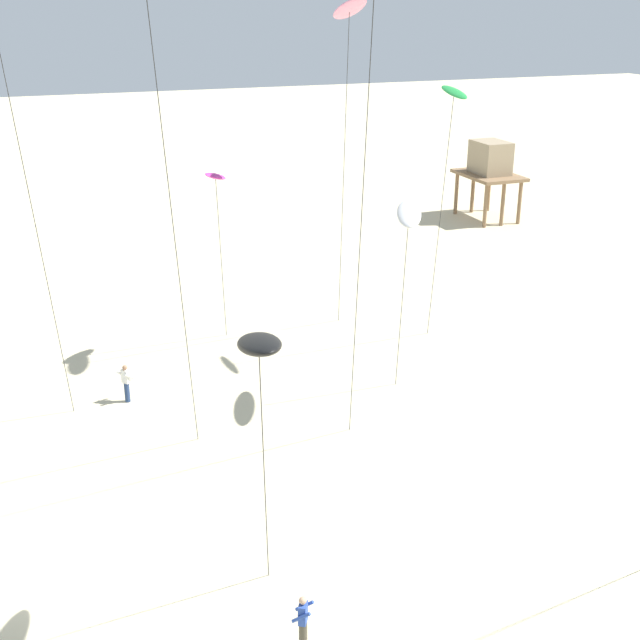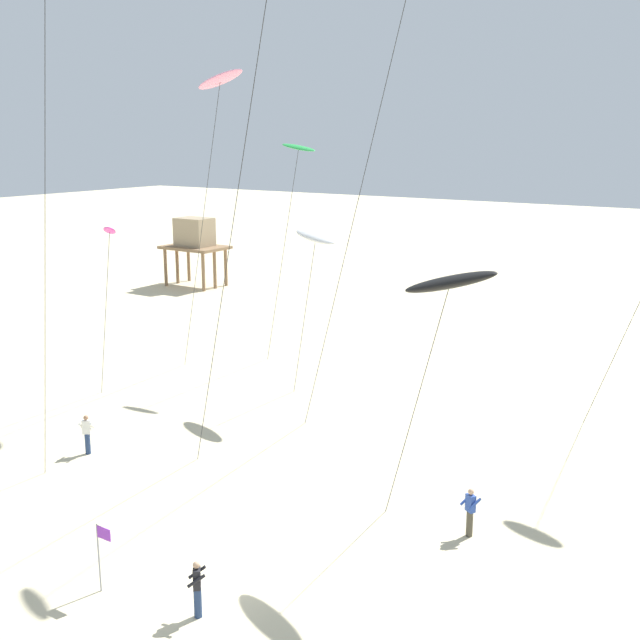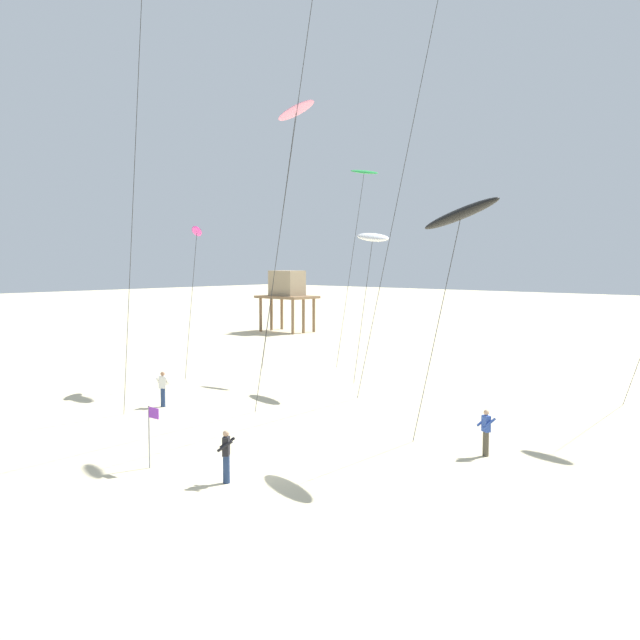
{
  "view_description": "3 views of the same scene",
  "coord_description": "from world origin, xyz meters",
  "px_view_note": "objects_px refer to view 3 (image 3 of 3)",
  "views": [
    {
      "loc": [
        21.18,
        0.66,
        15.87
      ],
      "look_at": [
        -2.35,
        9.51,
        5.91
      ],
      "focal_mm": 46.04,
      "sensor_mm": 36.0,
      "label": 1
    },
    {
      "loc": [
        14.17,
        -16.21,
        12.86
      ],
      "look_at": [
        -3.58,
        10.9,
        5.17
      ],
      "focal_mm": 44.29,
      "sensor_mm": 36.0,
      "label": 2
    },
    {
      "loc": [
        18.24,
        -17.13,
        6.96
      ],
      "look_at": [
        -3.78,
        7.61,
        4.25
      ],
      "focal_mm": 41.93,
      "sensor_mm": 36.0,
      "label": 3
    }
  ],
  "objects_px": {
    "kite_pink": "(296,113)",
    "kite_black": "(461,214)",
    "kite_teal": "(437,3)",
    "kite_magenta": "(197,233)",
    "kite_white": "(372,238)",
    "kite_flyer_nearest": "(163,388)",
    "kite_green": "(364,176)",
    "marker_flag": "(151,425)",
    "kite_flyer_middle": "(486,431)",
    "kite_flyer_furthest": "(226,455)",
    "stilt_house": "(287,288)"
  },
  "relations": [
    {
      "from": "kite_white",
      "to": "kite_flyer_furthest",
      "type": "relative_size",
      "value": 5.11
    },
    {
      "from": "kite_white",
      "to": "kite_flyer_middle",
      "type": "distance_m",
      "value": 16.12
    },
    {
      "from": "kite_pink",
      "to": "kite_flyer_furthest",
      "type": "bearing_deg",
      "value": -52.6
    },
    {
      "from": "kite_green",
      "to": "kite_white",
      "type": "distance_m",
      "value": 6.31
    },
    {
      "from": "kite_white",
      "to": "kite_pink",
      "type": "bearing_deg",
      "value": -175.77
    },
    {
      "from": "kite_pink",
      "to": "kite_black",
      "type": "distance_m",
      "value": 19.67
    },
    {
      "from": "kite_magenta",
      "to": "kite_flyer_furthest",
      "type": "relative_size",
      "value": 5.31
    },
    {
      "from": "kite_flyer_nearest",
      "to": "marker_flag",
      "type": "xyz_separation_m",
      "value": [
        8.32,
        -6.6,
        0.6
      ]
    },
    {
      "from": "kite_green",
      "to": "kite_white",
      "type": "height_order",
      "value": "kite_green"
    },
    {
      "from": "kite_flyer_middle",
      "to": "kite_black",
      "type": "bearing_deg",
      "value": -133.25
    },
    {
      "from": "kite_flyer_nearest",
      "to": "kite_flyer_furthest",
      "type": "xyz_separation_m",
      "value": [
        11.37,
        -6.0,
        0.0
      ]
    },
    {
      "from": "kite_green",
      "to": "kite_pink",
      "type": "height_order",
      "value": "kite_pink"
    },
    {
      "from": "kite_black",
      "to": "stilt_house",
      "type": "distance_m",
      "value": 46.36
    },
    {
      "from": "kite_pink",
      "to": "stilt_house",
      "type": "distance_m",
      "value": 30.23
    },
    {
      "from": "kite_white",
      "to": "kite_flyer_nearest",
      "type": "relative_size",
      "value": 5.11
    },
    {
      "from": "kite_teal",
      "to": "kite_flyer_furthest",
      "type": "distance_m",
      "value": 20.51
    },
    {
      "from": "kite_teal",
      "to": "kite_flyer_furthest",
      "type": "bearing_deg",
      "value": -88.7
    },
    {
      "from": "kite_pink",
      "to": "kite_black",
      "type": "xyz_separation_m",
      "value": [
        16.21,
        -8.86,
        -6.76
      ]
    },
    {
      "from": "kite_pink",
      "to": "kite_flyer_furthest",
      "type": "relative_size",
      "value": 9.6
    },
    {
      "from": "kite_flyer_nearest",
      "to": "stilt_house",
      "type": "height_order",
      "value": "stilt_house"
    },
    {
      "from": "kite_black",
      "to": "stilt_house",
      "type": "height_order",
      "value": "kite_black"
    },
    {
      "from": "kite_black",
      "to": "kite_teal",
      "type": "bearing_deg",
      "value": 131.48
    },
    {
      "from": "kite_teal",
      "to": "kite_flyer_nearest",
      "type": "bearing_deg",
      "value": -151.64
    },
    {
      "from": "kite_flyer_middle",
      "to": "marker_flag",
      "type": "relative_size",
      "value": 0.8
    },
    {
      "from": "kite_pink",
      "to": "kite_flyer_nearest",
      "type": "height_order",
      "value": "kite_pink"
    },
    {
      "from": "kite_pink",
      "to": "kite_flyer_furthest",
      "type": "xyz_separation_m",
      "value": [
        12.47,
        -16.31,
        -14.35
      ]
    },
    {
      "from": "kite_black",
      "to": "kite_green",
      "type": "bearing_deg",
      "value": 138.29
    },
    {
      "from": "kite_teal",
      "to": "kite_pink",
      "type": "relative_size",
      "value": 1.15
    },
    {
      "from": "kite_white",
      "to": "kite_flyer_middle",
      "type": "height_order",
      "value": "kite_white"
    },
    {
      "from": "kite_flyer_middle",
      "to": "kite_magenta",
      "type": "bearing_deg",
      "value": 171.66
    },
    {
      "from": "kite_pink",
      "to": "kite_flyer_middle",
      "type": "relative_size",
      "value": 9.6
    },
    {
      "from": "kite_green",
      "to": "kite_magenta",
      "type": "height_order",
      "value": "kite_green"
    },
    {
      "from": "kite_flyer_nearest",
      "to": "kite_flyer_furthest",
      "type": "distance_m",
      "value": 12.85
    },
    {
      "from": "kite_black",
      "to": "kite_flyer_furthest",
      "type": "xyz_separation_m",
      "value": [
        -3.73,
        -7.46,
        -7.59
      ]
    },
    {
      "from": "kite_green",
      "to": "kite_magenta",
      "type": "relative_size",
      "value": 1.4
    },
    {
      "from": "kite_green",
      "to": "kite_teal",
      "type": "xyz_separation_m",
      "value": [
        10.44,
        -8.34,
        5.64
      ]
    },
    {
      "from": "kite_flyer_furthest",
      "to": "marker_flag",
      "type": "bearing_deg",
      "value": -168.96
    },
    {
      "from": "kite_magenta",
      "to": "kite_white",
      "type": "xyz_separation_m",
      "value": [
        7.74,
        5.65,
        -0.26
      ]
    },
    {
      "from": "kite_teal",
      "to": "kite_flyer_nearest",
      "type": "height_order",
      "value": "kite_teal"
    },
    {
      "from": "kite_teal",
      "to": "kite_black",
      "type": "bearing_deg",
      "value": -48.52
    },
    {
      "from": "kite_flyer_nearest",
      "to": "marker_flag",
      "type": "height_order",
      "value": "marker_flag"
    },
    {
      "from": "kite_teal",
      "to": "stilt_house",
      "type": "height_order",
      "value": "kite_teal"
    },
    {
      "from": "stilt_house",
      "to": "kite_green",
      "type": "bearing_deg",
      "value": -35.95
    },
    {
      "from": "kite_magenta",
      "to": "kite_teal",
      "type": "height_order",
      "value": "kite_teal"
    },
    {
      "from": "kite_flyer_middle",
      "to": "stilt_house",
      "type": "bearing_deg",
      "value": 142.92
    },
    {
      "from": "kite_magenta",
      "to": "kite_flyer_furthest",
      "type": "bearing_deg",
      "value": -36.48
    },
    {
      "from": "kite_black",
      "to": "kite_flyer_furthest",
      "type": "height_order",
      "value": "kite_black"
    },
    {
      "from": "kite_magenta",
      "to": "kite_white",
      "type": "height_order",
      "value": "kite_magenta"
    },
    {
      "from": "kite_black",
      "to": "stilt_house",
      "type": "xyz_separation_m",
      "value": [
        -36.19,
        28.65,
        -4.32
      ]
    },
    {
      "from": "stilt_house",
      "to": "kite_white",
      "type": "bearing_deg",
      "value": -37.54
    }
  ]
}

